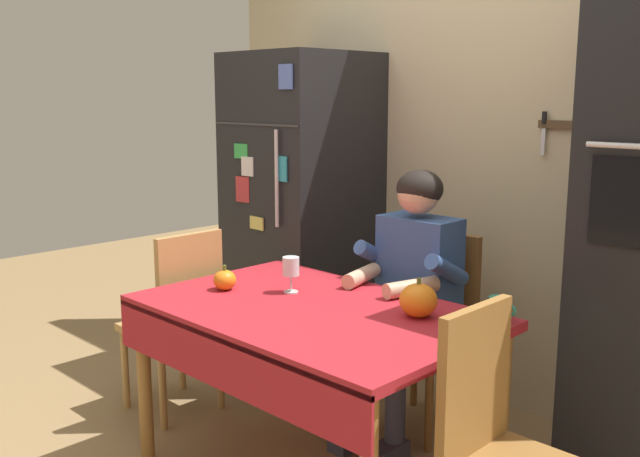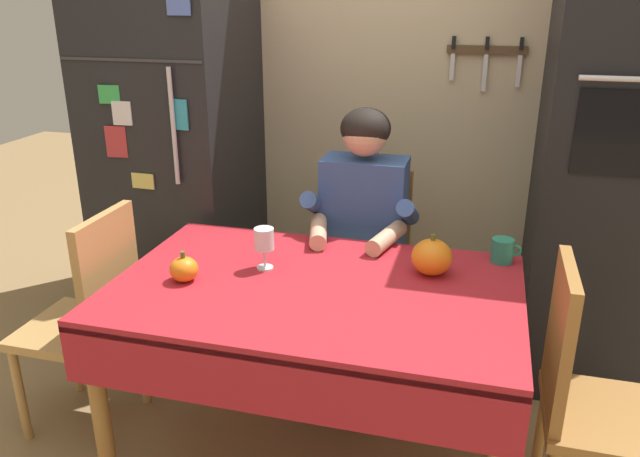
% 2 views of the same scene
% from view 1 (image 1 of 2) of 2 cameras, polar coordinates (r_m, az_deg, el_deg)
% --- Properties ---
extents(back_wall_assembly, '(3.70, 0.13, 2.60)m').
position_cam_1_polar(back_wall_assembly, '(3.70, 13.90, 6.13)').
color(back_wall_assembly, '#BCAD89').
rests_on(back_wall_assembly, ground).
extents(refrigerator, '(0.68, 0.71, 1.80)m').
position_cam_1_polar(refrigerator, '(4.07, -1.44, 1.15)').
color(refrigerator, black).
rests_on(refrigerator, ground).
extents(dining_table, '(1.40, 0.90, 0.74)m').
position_cam_1_polar(dining_table, '(2.86, -0.97, -8.01)').
color(dining_table, '#9E6B33').
rests_on(dining_table, ground).
extents(chair_behind_person, '(0.40, 0.40, 0.93)m').
position_cam_1_polar(chair_behind_person, '(3.46, 9.02, -7.34)').
color(chair_behind_person, brown).
rests_on(chair_behind_person, ground).
extents(seated_person, '(0.47, 0.55, 1.25)m').
position_cam_1_polar(seated_person, '(3.25, 7.18, -4.32)').
color(seated_person, '#38384C').
rests_on(seated_person, ground).
extents(chair_left_side, '(0.40, 0.40, 0.93)m').
position_cam_1_polar(chair_left_side, '(3.58, -11.19, -6.80)').
color(chair_left_side, tan).
rests_on(chair_left_side, ground).
extents(chair_right_side, '(0.40, 0.40, 0.93)m').
position_cam_1_polar(chair_right_side, '(2.37, 14.21, -16.29)').
color(chair_right_side, '#9E6B33').
rests_on(chair_right_side, ground).
extents(coffee_mug, '(0.11, 0.08, 0.09)m').
position_cam_1_polar(coffee_mug, '(2.76, 14.22, -6.27)').
color(coffee_mug, '#237F66').
rests_on(coffee_mug, dining_table).
extents(wine_glass, '(0.07, 0.07, 0.16)m').
position_cam_1_polar(wine_glass, '(3.03, -2.35, -3.16)').
color(wine_glass, white).
rests_on(wine_glass, dining_table).
extents(pumpkin_large, '(0.10, 0.10, 0.11)m').
position_cam_1_polar(pumpkin_large, '(3.11, -7.64, -4.10)').
color(pumpkin_large, orange).
rests_on(pumpkin_large, dining_table).
extents(pumpkin_medium, '(0.15, 0.15, 0.15)m').
position_cam_1_polar(pumpkin_medium, '(2.74, 7.88, -5.72)').
color(pumpkin_medium, orange).
rests_on(pumpkin_medium, dining_table).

